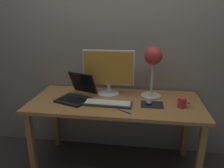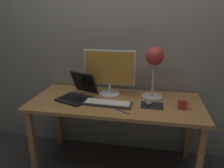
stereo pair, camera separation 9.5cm
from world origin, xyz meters
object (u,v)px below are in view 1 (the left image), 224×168
object	(u,v)px
desk_lamp	(153,61)
pen	(124,111)
monitor	(108,71)
keyboard_main	(108,103)
mouse	(149,102)
laptop	(78,92)
coffee_mug	(182,102)

from	to	relation	value
desk_lamp	pen	xyz separation A→B (m)	(-0.24, -0.38, -0.36)
pen	monitor	bearing A→B (deg)	116.17
keyboard_main	mouse	size ratio (longest dim) A/B	4.64
laptop	pen	world-z (taller)	laptop
coffee_mug	pen	world-z (taller)	coffee_mug
laptop	mouse	xyz separation A→B (m)	(0.68, -0.05, -0.05)
desk_lamp	mouse	bearing A→B (deg)	-98.37
monitor	keyboard_main	distance (m)	0.35
laptop	mouse	world-z (taller)	laptop
monitor	coffee_mug	bearing A→B (deg)	-18.10
coffee_mug	keyboard_main	bearing A→B (deg)	-176.99
keyboard_main	pen	world-z (taller)	keyboard_main
keyboard_main	pen	size ratio (longest dim) A/B	3.18
monitor	mouse	bearing A→B (deg)	-25.46
desk_lamp	coffee_mug	world-z (taller)	desk_lamp
monitor	laptop	size ratio (longest dim) A/B	1.23
keyboard_main	desk_lamp	xyz separation A→B (m)	(0.39, 0.25, 0.35)
desk_lamp	keyboard_main	bearing A→B (deg)	-147.26
mouse	coffee_mug	distance (m)	0.29
coffee_mug	pen	bearing A→B (deg)	-161.67
laptop	desk_lamp	bearing A→B (deg)	10.81
mouse	pen	world-z (taller)	mouse
monitor	mouse	distance (m)	0.50
monitor	desk_lamp	world-z (taller)	desk_lamp
coffee_mug	monitor	bearing A→B (deg)	161.90
laptop	desk_lamp	distance (m)	0.77
keyboard_main	laptop	size ratio (longest dim) A/B	1.08
keyboard_main	coffee_mug	world-z (taller)	coffee_mug
keyboard_main	mouse	world-z (taller)	mouse
laptop	desk_lamp	world-z (taller)	desk_lamp
monitor	laptop	world-z (taller)	monitor
desk_lamp	coffee_mug	distance (m)	0.46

